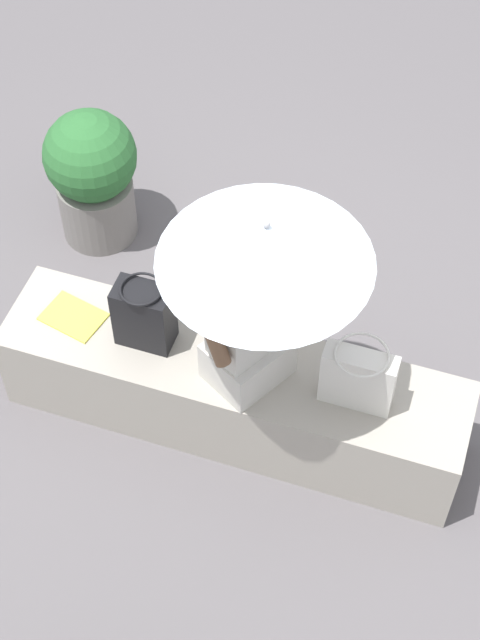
% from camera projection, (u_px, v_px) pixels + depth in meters
% --- Properties ---
extents(ground_plane, '(14.00, 14.00, 0.00)m').
position_uv_depth(ground_plane, '(233.00, 420.00, 4.94)').
color(ground_plane, '#605B5E').
extents(stone_bench, '(2.19, 0.50, 0.49)m').
position_uv_depth(stone_bench, '(233.00, 392.00, 4.75)').
color(stone_bench, '#A8A093').
rests_on(stone_bench, ground).
extents(person_seated, '(0.41, 0.51, 0.90)m').
position_uv_depth(person_seated, '(248.00, 320.00, 4.22)').
color(person_seated, beige).
rests_on(person_seated, stone_bench).
extents(parasol, '(0.85, 0.85, 1.04)m').
position_uv_depth(parasol, '(266.00, 245.00, 3.77)').
color(parasol, '#B7B7BC').
rests_on(parasol, stone_bench).
extents(handbag_black, '(0.26, 0.19, 0.36)m').
position_uv_depth(handbag_black, '(144.00, 315.00, 4.51)').
color(handbag_black, black).
rests_on(handbag_black, stone_bench).
extents(tote_bag_canvas, '(0.32, 0.24, 0.34)m').
position_uv_depth(tote_bag_canvas, '(358.00, 378.00, 4.30)').
color(tote_bag_canvas, silver).
rests_on(tote_bag_canvas, stone_bench).
extents(magazine, '(0.32, 0.26, 0.01)m').
position_uv_depth(magazine, '(73.00, 317.00, 4.72)').
color(magazine, '#EAE04C').
rests_on(magazine, stone_bench).
extents(planter_near, '(0.50, 0.50, 0.81)m').
position_uv_depth(planter_near, '(93.00, 174.00, 5.39)').
color(planter_near, gray).
rests_on(planter_near, ground).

